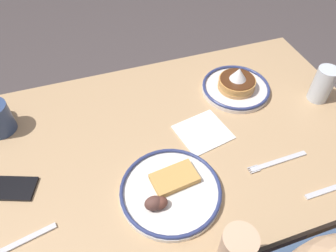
{
  "coord_description": "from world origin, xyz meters",
  "views": [
    {
      "loc": [
        0.2,
        0.58,
        1.47
      ],
      "look_at": [
        -0.0,
        -0.03,
        0.76
      ],
      "focal_mm": 33.76,
      "sensor_mm": 36.0,
      "label": 1
    }
  ],
  "objects_px": {
    "plate_center_pancakes": "(170,191)",
    "cell_phone": "(8,188)",
    "fork_near": "(14,245)",
    "fork_far": "(277,162)",
    "drinking_glass": "(322,86)",
    "paper_napkin": "(203,132)",
    "plate_near_main": "(236,86)"
  },
  "relations": [
    {
      "from": "plate_near_main",
      "to": "drinking_glass",
      "type": "relative_size",
      "value": 1.93
    },
    {
      "from": "drinking_glass",
      "to": "fork_far",
      "type": "distance_m",
      "value": 0.34
    },
    {
      "from": "fork_far",
      "to": "paper_napkin",
      "type": "bearing_deg",
      "value": -47.75
    },
    {
      "from": "plate_near_main",
      "to": "paper_napkin",
      "type": "xyz_separation_m",
      "value": [
        0.18,
        0.15,
        -0.02
      ]
    },
    {
      "from": "cell_phone",
      "to": "paper_napkin",
      "type": "height_order",
      "value": "cell_phone"
    },
    {
      "from": "plate_near_main",
      "to": "fork_far",
      "type": "bearing_deg",
      "value": 85.02
    },
    {
      "from": "plate_near_main",
      "to": "plate_center_pancakes",
      "type": "bearing_deg",
      "value": 41.91
    },
    {
      "from": "drinking_glass",
      "to": "fork_far",
      "type": "height_order",
      "value": "drinking_glass"
    },
    {
      "from": "plate_near_main",
      "to": "cell_phone",
      "type": "xyz_separation_m",
      "value": [
        0.76,
        0.16,
        -0.02
      ]
    },
    {
      "from": "plate_near_main",
      "to": "paper_napkin",
      "type": "relative_size",
      "value": 1.58
    },
    {
      "from": "paper_napkin",
      "to": "fork_far",
      "type": "relative_size",
      "value": 0.8
    },
    {
      "from": "fork_far",
      "to": "plate_center_pancakes",
      "type": "bearing_deg",
      "value": -0.51
    },
    {
      "from": "drinking_glass",
      "to": "plate_center_pancakes",
      "type": "bearing_deg",
      "value": 17.67
    },
    {
      "from": "plate_center_pancakes",
      "to": "drinking_glass",
      "type": "xyz_separation_m",
      "value": [
        -0.6,
        -0.19,
        0.04
      ]
    },
    {
      "from": "paper_napkin",
      "to": "fork_far",
      "type": "xyz_separation_m",
      "value": [
        -0.16,
        0.17,
        0.0
      ]
    },
    {
      "from": "drinking_glass",
      "to": "plate_near_main",
      "type": "bearing_deg",
      "value": -26.77
    },
    {
      "from": "plate_near_main",
      "to": "drinking_glass",
      "type": "distance_m",
      "value": 0.28
    },
    {
      "from": "fork_far",
      "to": "cell_phone",
      "type": "bearing_deg",
      "value": -11.94
    },
    {
      "from": "plate_near_main",
      "to": "plate_center_pancakes",
      "type": "height_order",
      "value": "plate_near_main"
    },
    {
      "from": "plate_near_main",
      "to": "fork_far",
      "type": "distance_m",
      "value": 0.32
    },
    {
      "from": "plate_center_pancakes",
      "to": "fork_near",
      "type": "xyz_separation_m",
      "value": [
        0.39,
        0.02,
        -0.01
      ]
    },
    {
      "from": "fork_near",
      "to": "fork_far",
      "type": "distance_m",
      "value": 0.72
    },
    {
      "from": "paper_napkin",
      "to": "fork_near",
      "type": "bearing_deg",
      "value": 18.36
    },
    {
      "from": "plate_near_main",
      "to": "drinking_glass",
      "type": "height_order",
      "value": "drinking_glass"
    },
    {
      "from": "plate_center_pancakes",
      "to": "drinking_glass",
      "type": "bearing_deg",
      "value": -162.33
    },
    {
      "from": "paper_napkin",
      "to": "plate_center_pancakes",
      "type": "bearing_deg",
      "value": 45.62
    },
    {
      "from": "plate_center_pancakes",
      "to": "fork_far",
      "type": "bearing_deg",
      "value": 179.49
    },
    {
      "from": "plate_center_pancakes",
      "to": "cell_phone",
      "type": "bearing_deg",
      "value": -20.44
    },
    {
      "from": "fork_near",
      "to": "fork_far",
      "type": "bearing_deg",
      "value": -179.0
    },
    {
      "from": "plate_center_pancakes",
      "to": "cell_phone",
      "type": "relative_size",
      "value": 1.88
    },
    {
      "from": "plate_near_main",
      "to": "fork_far",
      "type": "relative_size",
      "value": 1.26
    },
    {
      "from": "plate_center_pancakes",
      "to": "fork_far",
      "type": "distance_m",
      "value": 0.32
    }
  ]
}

